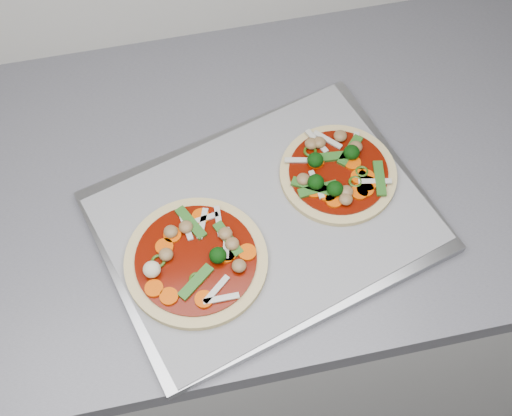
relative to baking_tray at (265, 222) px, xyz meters
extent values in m
cube|color=silver|center=(-0.16, 0.08, -0.48)|extent=(3.60, 0.60, 0.86)
cube|color=slate|center=(-0.16, 0.08, -0.03)|extent=(3.60, 0.60, 0.04)
cube|color=#97989C|center=(0.00, 0.00, 0.00)|extent=(0.53, 0.44, 0.01)
cube|color=gray|center=(0.00, 0.00, 0.01)|extent=(0.51, 0.43, 0.00)
cylinder|color=#DDC67F|center=(-0.11, -0.05, 0.01)|extent=(0.23, 0.23, 0.01)
cylinder|color=#711400|center=(-0.11, -0.05, 0.02)|extent=(0.19, 0.19, 0.00)
cylinder|color=#FD5200|center=(-0.07, -0.05, 0.03)|extent=(0.03, 0.03, 0.00)
ellipsoid|color=olive|center=(-0.13, 0.00, 0.03)|extent=(0.03, 0.03, 0.01)
cube|color=beige|center=(-0.09, 0.01, 0.03)|extent=(0.05, 0.02, 0.00)
cylinder|color=#FD5200|center=(-0.06, -0.05, 0.03)|extent=(0.03, 0.03, 0.00)
cylinder|color=#FD5200|center=(-0.04, -0.05, 0.03)|extent=(0.03, 0.03, 0.00)
cylinder|color=#FD5200|center=(-0.09, 0.01, 0.03)|extent=(0.03, 0.03, 0.00)
ellipsoid|color=beige|center=(-0.17, -0.06, 0.03)|extent=(0.03, 0.03, 0.02)
torus|color=#294B0F|center=(-0.16, -0.04, 0.03)|extent=(0.03, 0.03, 0.00)
ellipsoid|color=olive|center=(-0.06, -0.04, 0.03)|extent=(0.02, 0.02, 0.01)
cylinder|color=#FD5200|center=(-0.15, -0.02, 0.03)|extent=(0.03, 0.03, 0.00)
cube|color=beige|center=(-0.07, 0.00, 0.03)|extent=(0.01, 0.05, 0.00)
ellipsoid|color=olive|center=(-0.06, -0.02, 0.03)|extent=(0.03, 0.03, 0.01)
cube|color=#336421|center=(-0.06, -0.03, 0.03)|extent=(0.03, 0.06, 0.00)
cube|color=beige|center=(-0.06, -0.03, 0.03)|extent=(0.02, 0.05, 0.00)
ellipsoid|color=olive|center=(-0.05, -0.07, 0.03)|extent=(0.02, 0.02, 0.01)
cube|color=beige|center=(-0.11, 0.00, 0.03)|extent=(0.02, 0.05, 0.00)
cube|color=#336421|center=(-0.11, -0.08, 0.03)|extent=(0.05, 0.05, 0.00)
torus|color=#294B0F|center=(-0.11, -0.08, 0.03)|extent=(0.02, 0.02, 0.00)
cube|color=#336421|center=(-0.10, 0.01, 0.03)|extent=(0.04, 0.06, 0.00)
cube|color=beige|center=(-0.08, -0.11, 0.03)|extent=(0.05, 0.01, 0.00)
cylinder|color=#FD5200|center=(-0.13, -0.01, 0.03)|extent=(0.03, 0.03, 0.00)
cube|color=beige|center=(-0.09, -0.10, 0.03)|extent=(0.04, 0.04, 0.00)
cube|color=beige|center=(-0.09, 0.00, 0.03)|extent=(0.02, 0.05, 0.00)
cylinder|color=#FD5200|center=(-0.11, -0.11, 0.03)|extent=(0.04, 0.04, 0.00)
ellipsoid|color=#063706|center=(-0.08, -0.05, 0.03)|extent=(0.03, 0.03, 0.02)
ellipsoid|color=olive|center=(-0.11, 0.00, 0.03)|extent=(0.03, 0.03, 0.01)
cylinder|color=#FD5200|center=(-0.17, -0.08, 0.03)|extent=(0.03, 0.03, 0.00)
cylinder|color=#FD5200|center=(-0.15, -0.10, 0.03)|extent=(0.03, 0.03, 0.00)
ellipsoid|color=olive|center=(-0.15, -0.04, 0.03)|extent=(0.03, 0.03, 0.01)
cylinder|color=#DDC67F|center=(0.12, 0.05, 0.01)|extent=(0.22, 0.22, 0.01)
cylinder|color=#711400|center=(0.12, 0.05, 0.02)|extent=(0.19, 0.19, 0.00)
cube|color=beige|center=(0.07, 0.08, 0.02)|extent=(0.05, 0.02, 0.00)
ellipsoid|color=#063706|center=(0.10, 0.01, 0.03)|extent=(0.03, 0.03, 0.02)
cylinder|color=#FD5200|center=(0.16, 0.03, 0.02)|extent=(0.03, 0.03, 0.00)
torus|color=#294B0F|center=(0.15, 0.04, 0.02)|extent=(0.02, 0.02, 0.00)
cylinder|color=#FD5200|center=(0.08, 0.02, 0.02)|extent=(0.03, 0.03, 0.00)
cylinder|color=#FD5200|center=(0.09, 0.01, 0.02)|extent=(0.03, 0.03, 0.00)
ellipsoid|color=olive|center=(0.12, 0.00, 0.03)|extent=(0.03, 0.03, 0.01)
cube|color=beige|center=(0.08, 0.03, 0.02)|extent=(0.01, 0.05, 0.00)
cube|color=beige|center=(0.10, 0.10, 0.02)|extent=(0.03, 0.05, 0.00)
cylinder|color=#FD5200|center=(0.14, 0.01, 0.02)|extent=(0.03, 0.03, 0.00)
cube|color=#336421|center=(0.12, 0.07, 0.02)|extent=(0.06, 0.02, 0.00)
ellipsoid|color=olive|center=(0.06, 0.04, 0.03)|extent=(0.02, 0.02, 0.01)
cylinder|color=#FD5200|center=(0.14, 0.06, 0.02)|extent=(0.03, 0.03, 0.00)
cylinder|color=#FD5200|center=(0.10, 0.00, 0.02)|extent=(0.04, 0.04, 0.00)
cylinder|color=#FD5200|center=(0.15, 0.03, 0.02)|extent=(0.03, 0.03, 0.00)
ellipsoid|color=#063706|center=(0.08, 0.03, 0.03)|extent=(0.03, 0.03, 0.02)
ellipsoid|color=#063706|center=(0.09, 0.07, 0.03)|extent=(0.03, 0.03, 0.02)
cube|color=beige|center=(0.15, 0.09, 0.02)|extent=(0.03, 0.05, 0.00)
torus|color=#294B0F|center=(0.14, 0.02, 0.02)|extent=(0.02, 0.02, 0.00)
cube|color=#336421|center=(0.08, 0.02, 0.02)|extent=(0.06, 0.02, 0.00)
cylinder|color=#FD5200|center=(0.15, 0.01, 0.02)|extent=(0.03, 0.03, 0.00)
ellipsoid|color=olive|center=(0.12, 0.01, 0.03)|extent=(0.03, 0.03, 0.01)
ellipsoid|color=olive|center=(0.10, 0.10, 0.03)|extent=(0.03, 0.03, 0.01)
cube|color=#336421|center=(0.17, 0.02, 0.02)|extent=(0.02, 0.06, 0.00)
cube|color=#336421|center=(0.07, 0.03, 0.02)|extent=(0.06, 0.04, 0.00)
cube|color=beige|center=(0.12, 0.10, 0.02)|extent=(0.04, 0.04, 0.00)
cube|color=beige|center=(0.17, 0.02, 0.02)|extent=(0.05, 0.02, 0.00)
cylinder|color=#FD5200|center=(0.15, 0.02, 0.02)|extent=(0.03, 0.03, 0.00)
torus|color=#294B0F|center=(0.09, 0.09, 0.02)|extent=(0.03, 0.03, 0.00)
cube|color=#336421|center=(0.15, 0.08, 0.02)|extent=(0.05, 0.05, 0.00)
ellipsoid|color=olive|center=(0.09, 0.10, 0.03)|extent=(0.03, 0.03, 0.01)
ellipsoid|color=olive|center=(0.14, 0.10, 0.03)|extent=(0.03, 0.03, 0.01)
cylinder|color=#FD5200|center=(0.09, 0.07, 0.02)|extent=(0.04, 0.04, 0.00)
ellipsoid|color=#063706|center=(0.14, 0.07, 0.03)|extent=(0.03, 0.03, 0.02)
ellipsoid|color=olive|center=(0.15, 0.08, 0.03)|extent=(0.03, 0.03, 0.01)
camera|label=1|loc=(-0.12, -0.48, 0.89)|focal=50.00mm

